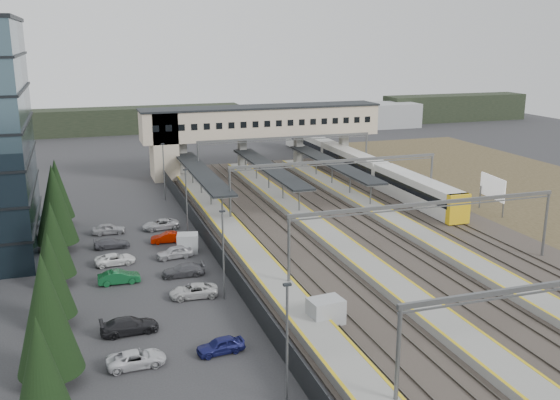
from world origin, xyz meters
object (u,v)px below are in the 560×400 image
object	(u,v)px
relay_cabin_far	(188,243)
train	(354,163)
billboard	(493,188)
relay_cabin_near	(326,312)
footbridge	(246,126)

from	to	relation	value
relay_cabin_far	train	world-z (taller)	train
train	billboard	xyz separation A→B (m)	(7.48, -26.28, 1.20)
relay_cabin_near	train	world-z (taller)	train
relay_cabin_near	relay_cabin_far	xyz separation A→B (m)	(-7.33, 20.83, -0.11)
relay_cabin_near	train	bearing A→B (deg)	62.92
footbridge	billboard	bearing A→B (deg)	-55.00
relay_cabin_near	billboard	xyz separation A→B (m)	(33.00, 23.64, 2.17)
relay_cabin_far	train	bearing A→B (deg)	41.53
footbridge	billboard	xyz separation A→B (m)	(23.78, -33.96, -4.64)
train	relay_cabin_near	bearing A→B (deg)	-117.08
relay_cabin_near	billboard	world-z (taller)	billboard
relay_cabin_far	train	distance (m)	43.90
footbridge	train	world-z (taller)	footbridge
relay_cabin_far	footbridge	distance (m)	40.91
footbridge	billboard	distance (m)	41.71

